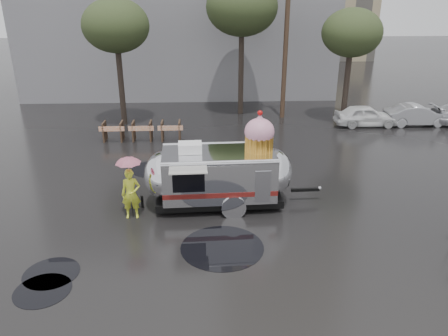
{
  "coord_description": "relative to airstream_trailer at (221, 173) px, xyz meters",
  "views": [
    {
      "loc": [
        -2.24,
        -11.95,
        7.5
      ],
      "look_at": [
        -1.6,
        2.51,
        1.45
      ],
      "focal_mm": 35.0,
      "sensor_mm": 36.0,
      "label": 1
    }
  ],
  "objects": [
    {
      "name": "barricade_row",
      "position": [
        -3.84,
        7.45,
        -0.75
      ],
      "size": [
        4.3,
        0.8,
        1.0
      ],
      "color": "#473323",
      "rests_on": "ground"
    },
    {
      "name": "tree_mid",
      "position": [
        1.71,
        12.49,
        5.07
      ],
      "size": [
        4.2,
        4.2,
        8.03
      ],
      "color": "#382D26",
      "rests_on": "ground"
    },
    {
      "name": "airstream_trailer",
      "position": [
        0.0,
        0.0,
        0.0
      ],
      "size": [
        6.73,
        2.72,
        3.62
      ],
      "rotation": [
        0.0,
        0.0,
        0.04
      ],
      "color": "silver",
      "rests_on": "ground"
    },
    {
      "name": "grey_building",
      "position": [
        -2.29,
        21.49,
        5.23
      ],
      "size": [
        22.0,
        12.0,
        13.0
      ],
      "primitive_type": "cube",
      "color": "slate",
      "rests_on": "ground"
    },
    {
      "name": "ground",
      "position": [
        1.71,
        -2.51,
        -1.27
      ],
      "size": [
        120.0,
        120.0,
        0.0
      ],
      "primitive_type": "plane",
      "color": "black",
      "rests_on": "ground"
    },
    {
      "name": "tree_right",
      "position": [
        7.71,
        10.49,
        3.79
      ],
      "size": [
        3.36,
        3.36,
        6.42
      ],
      "color": "#382D26",
      "rests_on": "ground"
    },
    {
      "name": "puddles",
      "position": [
        -2.28,
        -1.75,
        -1.27
      ],
      "size": [
        6.97,
        10.03,
        0.01
      ],
      "color": "black",
      "rests_on": "ground"
    },
    {
      "name": "utility_pole",
      "position": [
        4.21,
        11.49,
        3.35
      ],
      "size": [
        1.6,
        0.28,
        9.0
      ],
      "color": "#473323",
      "rests_on": "ground"
    },
    {
      "name": "tree_left",
      "position": [
        -5.29,
        10.49,
        4.21
      ],
      "size": [
        3.64,
        3.64,
        6.95
      ],
      "color": "#382D26",
      "rests_on": "ground"
    },
    {
      "name": "parked_cars",
      "position": [
        13.5,
        9.49,
        -0.55
      ],
      "size": [
        13.2,
        1.9,
        1.5
      ],
      "color": "silver",
      "rests_on": "ground"
    },
    {
      "name": "umbrella_pink",
      "position": [
        -3.12,
        -0.84,
        0.64
      ],
      "size": [
        1.06,
        1.06,
        2.27
      ],
      "color": "pink",
      "rests_on": "ground"
    },
    {
      "name": "person_left",
      "position": [
        -3.12,
        -0.84,
        -0.38
      ],
      "size": [
        0.68,
        0.48,
        1.79
      ],
      "primitive_type": "imported",
      "rotation": [
        0.0,
        0.0,
        0.08
      ],
      "color": "#D4E233",
      "rests_on": "ground"
    }
  ]
}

